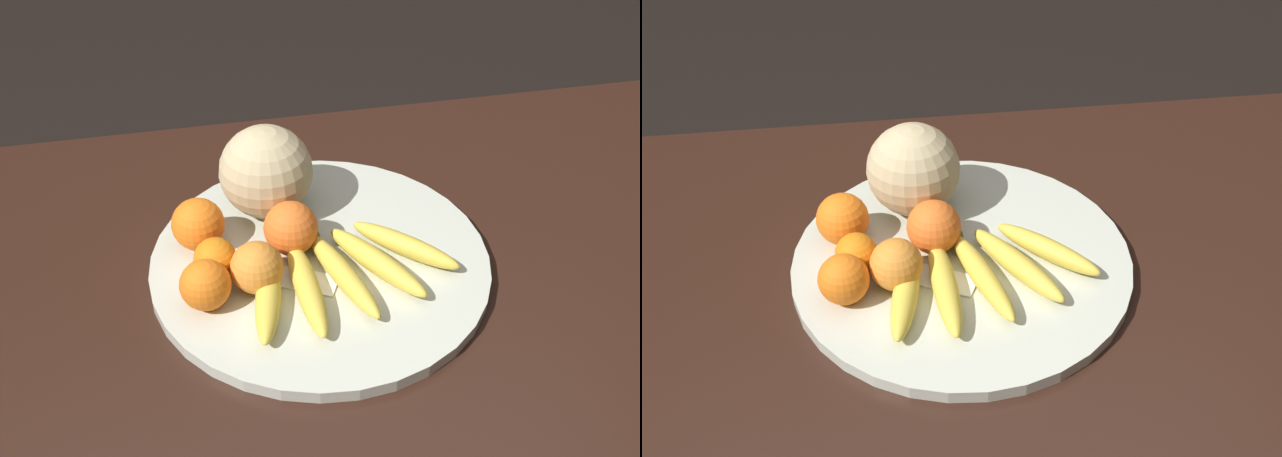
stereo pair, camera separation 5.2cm
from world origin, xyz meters
The scene contains 10 objects.
kitchen_table centered at (0.00, 0.00, 0.64)m, with size 1.34×0.88×0.74m.
fruit_bowl centered at (-0.05, 0.04, 0.75)m, with size 0.46×0.46×0.02m.
melon centered at (-0.10, 0.16, 0.83)m, with size 0.13×0.13×0.13m.
banana_bunch centered at (-0.03, -0.01, 0.78)m, with size 0.29×0.21×0.03m.
orange_front_left centered at (-0.19, 0.03, 0.79)m, with size 0.06×0.06×0.06m.
orange_front_right centered at (-0.20, -0.02, 0.79)m, with size 0.07×0.07×0.07m.
orange_mid_center centered at (-0.14, 0.00, 0.79)m, with size 0.07×0.07×0.07m.
orange_back_left centered at (-0.20, 0.10, 0.80)m, with size 0.07×0.07×0.07m.
orange_back_right centered at (-0.08, 0.07, 0.80)m, with size 0.07×0.07×0.07m.
produce_tag centered at (-0.08, 0.00, 0.76)m, with size 0.10×0.08×0.00m.
Camera 1 is at (-0.20, -0.70, 1.44)m, focal length 42.00 mm.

